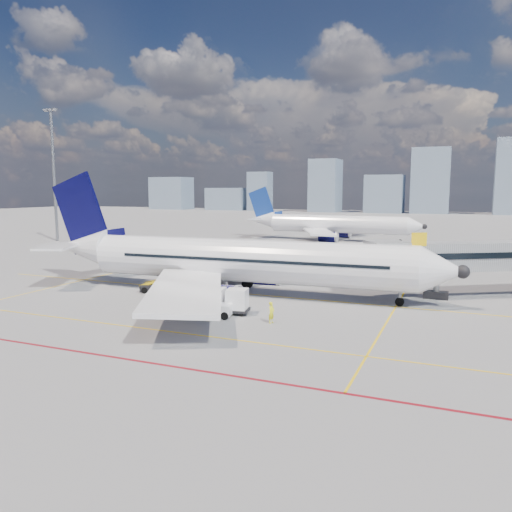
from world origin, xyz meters
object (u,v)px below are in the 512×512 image
Objects in this scene: second_aircraft at (330,224)px; baggage_tug at (214,307)px; belt_loader at (165,286)px; ramp_worker at (271,312)px; cargo_dolly at (226,300)px; main_aircraft at (230,261)px.

baggage_tug is (6.62, -62.90, -2.40)m from second_aircraft.
ramp_worker is (13.75, -6.61, 0.16)m from belt_loader.
second_aircraft is 61.84m from cargo_dolly.
second_aircraft is at bearing 83.85° from baggage_tug.
cargo_dolly is at bearing 64.87° from baggage_tug.
second_aircraft reaches higher than cargo_dolly.
ramp_worker is at bearing -51.30° from main_aircraft.
cargo_dolly is at bearing -46.26° from belt_loader.
second_aircraft reaches higher than baggage_tug.
cargo_dolly is 10.68m from belt_loader.
baggage_tug is at bearing -53.76° from belt_loader.
ramp_worker is (4.82, 0.16, -0.01)m from baggage_tug.
cargo_dolly is (6.96, -61.41, -2.10)m from second_aircraft.
baggage_tug is 4.83m from ramp_worker.
baggage_tug reaches higher than ramp_worker.
belt_loader is (-2.31, -56.13, -2.57)m from second_aircraft.
main_aircraft reaches higher than second_aircraft.
ramp_worker is (4.48, -1.33, -0.31)m from cargo_dolly.
baggage_tug is 11.21m from belt_loader.
second_aircraft is at bearing 71.08° from belt_loader.
main_aircraft is 1.17× the size of second_aircraft.
belt_loader is at bearing -163.74° from main_aircraft.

